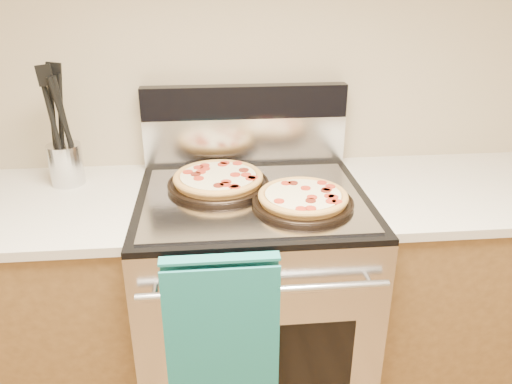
{
  "coord_description": "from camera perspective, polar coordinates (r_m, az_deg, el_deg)",
  "views": [
    {
      "loc": [
        -0.13,
        0.15,
        1.6
      ],
      "look_at": [
        0.0,
        1.55,
        0.98
      ],
      "focal_mm": 35.0,
      "sensor_mm": 36.0,
      "label": 1
    }
  ],
  "objects": [
    {
      "name": "wall_back",
      "position": [
        1.88,
        -1.46,
        16.23
      ],
      "size": [
        4.0,
        0.0,
        4.0
      ],
      "primitive_type": "plane",
      "rotation": [
        1.57,
        0.0,
        0.0
      ],
      "color": "tan",
      "rests_on": "ground"
    },
    {
      "name": "range_body",
      "position": [
        1.9,
        -0.38,
        -13.36
      ],
      "size": [
        0.76,
        0.68,
        0.9
      ],
      "primitive_type": "cube",
      "color": "#B7B7BC",
      "rests_on": "ground"
    },
    {
      "name": "oven_window",
      "position": [
        1.65,
        0.74,
        -20.41
      ],
      "size": [
        0.56,
        0.01,
        0.4
      ],
      "primitive_type": "cube",
      "color": "black",
      "rests_on": "range_body"
    },
    {
      "name": "cooktop",
      "position": [
        1.66,
        -0.43,
        -0.66
      ],
      "size": [
        0.76,
        0.68,
        0.02
      ],
      "primitive_type": "cube",
      "color": "black",
      "rests_on": "range_body"
    },
    {
      "name": "backsplash_lower",
      "position": [
        1.91,
        -1.27,
        5.93
      ],
      "size": [
        0.76,
        0.06,
        0.18
      ],
      "primitive_type": "cube",
      "color": "silver",
      "rests_on": "cooktop"
    },
    {
      "name": "backsplash_upper",
      "position": [
        1.87,
        -1.31,
        10.3
      ],
      "size": [
        0.76,
        0.06,
        0.12
      ],
      "primitive_type": "cube",
      "color": "black",
      "rests_on": "backsplash_lower"
    },
    {
      "name": "oven_handle",
      "position": [
        1.39,
        0.99,
        -11.24
      ],
      "size": [
        0.7,
        0.03,
        0.03
      ],
      "primitive_type": "cylinder",
      "rotation": [
        0.0,
        1.57,
        0.0
      ],
      "color": "silver",
      "rests_on": "range_body"
    },
    {
      "name": "dish_towel",
      "position": [
        1.45,
        -3.92,
        -14.71
      ],
      "size": [
        0.32,
        0.05,
        0.42
      ],
      "primitive_type": null,
      "color": "teal",
      "rests_on": "oven_handle"
    },
    {
      "name": "foil_sheet",
      "position": [
        1.63,
        -0.33,
        -0.68
      ],
      "size": [
        0.7,
        0.55,
        0.01
      ],
      "primitive_type": "cube",
      "color": "gray",
      "rests_on": "cooktop"
    },
    {
      "name": "cabinet_left",
      "position": [
        2.07,
        -26.29,
        -13.17
      ],
      "size": [
        1.0,
        0.62,
        0.88
      ],
      "primitive_type": "cube",
      "color": "brown",
      "rests_on": "ground"
    },
    {
      "name": "cabinet_right",
      "position": [
        2.18,
        23.72,
        -10.63
      ],
      "size": [
        1.0,
        0.62,
        0.88
      ],
      "primitive_type": "cube",
      "color": "brown",
      "rests_on": "ground"
    },
    {
      "name": "countertop_right",
      "position": [
        1.97,
        25.89,
        0.4
      ],
      "size": [
        1.02,
        0.64,
        0.03
      ],
      "primitive_type": "cube",
      "color": "beige",
      "rests_on": "cabinet_right"
    },
    {
      "name": "pepperoni_pizza_back",
      "position": [
        1.71,
        -4.34,
        1.36
      ],
      "size": [
        0.43,
        0.43,
        0.05
      ],
      "primitive_type": null,
      "rotation": [
        0.0,
        0.0,
        0.3
      ],
      "color": "#B18036",
      "rests_on": "foil_sheet"
    },
    {
      "name": "pepperoni_pizza_front",
      "position": [
        1.57,
        5.38,
        -0.77
      ],
      "size": [
        0.37,
        0.37,
        0.04
      ],
      "primitive_type": null,
      "rotation": [
        0.0,
        0.0,
        -0.21
      ],
      "color": "#B18036",
      "rests_on": "foil_sheet"
    },
    {
      "name": "utensil_crock",
      "position": [
        1.87,
        -20.87,
        2.99
      ],
      "size": [
        0.15,
        0.15,
        0.14
      ],
      "primitive_type": "cylinder",
      "rotation": [
        0.0,
        0.0,
        0.34
      ],
      "color": "silver",
      "rests_on": "countertop_left"
    }
  ]
}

